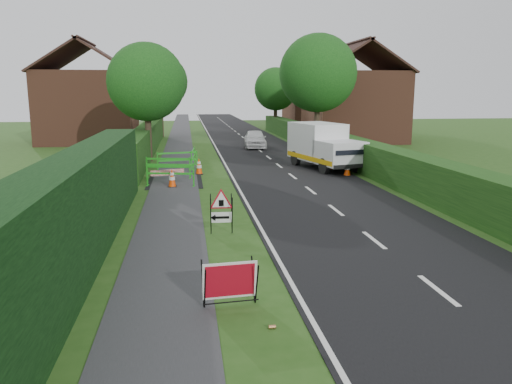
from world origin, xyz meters
TOP-DOWN VIEW (x-y plane):
  - ground at (0.00, 0.00)m, footprint 120.00×120.00m
  - road_surface at (2.50, 35.00)m, footprint 6.00×90.00m
  - footpath at (-3.00, 35.00)m, footprint 2.00×90.00m
  - hedge_west_near at (-5.00, 0.00)m, footprint 1.10×18.00m
  - hedge_west_far at (-5.00, 22.00)m, footprint 1.00×24.00m
  - hedge_east at (6.50, 16.00)m, footprint 1.20×50.00m
  - house_west at (-10.00, 30.00)m, footprint 7.50×7.40m
  - house_east_a at (11.00, 28.00)m, footprint 7.50×7.40m
  - house_east_b at (12.00, 42.00)m, footprint 7.50×7.40m
  - tree_nw at (-4.60, 18.00)m, footprint 4.40×4.40m
  - tree_ne at (6.40, 22.00)m, footprint 5.20×5.20m
  - tree_fw at (-4.60, 34.00)m, footprint 4.80×4.80m
  - tree_fe at (6.40, 38.00)m, footprint 4.20×4.20m
  - red_rect_sign at (-1.71, -2.64)m, footprint 1.05×0.69m
  - triangle_sign at (-1.57, 2.18)m, footprint 0.78×0.78m
  - works_van at (4.63, 13.87)m, footprint 3.11×5.41m
  - traffic_cone_0 at (5.12, 11.32)m, footprint 0.38×0.38m
  - traffic_cone_1 at (4.81, 13.15)m, footprint 0.38×0.38m
  - traffic_cone_2 at (5.15, 16.48)m, footprint 0.38×0.38m
  - traffic_cone_3 at (-3.09, 9.58)m, footprint 0.38×0.38m
  - traffic_cone_4 at (-1.87, 12.80)m, footprint 0.38×0.38m
  - ped_barrier_0 at (-3.16, 9.79)m, footprint 2.09×0.77m
  - ped_barrier_1 at (-3.30, 11.76)m, footprint 2.09×0.70m
  - ped_barrier_2 at (-2.93, 14.01)m, footprint 2.09×0.77m
  - ped_barrier_3 at (-2.12, 15.04)m, footprint 0.54×2.08m
  - redwhite_plank at (-3.32, 10.73)m, footprint 1.45×0.47m
  - litter_can at (-1.09, -3.66)m, footprint 0.12×0.07m
  - hatchback_car at (2.43, 24.05)m, footprint 1.86×3.92m

SIDE VIEW (x-z plane):
  - ground at x=0.00m, z-range 0.00..0.00m
  - hedge_west_near at x=-5.00m, z-range -1.25..1.25m
  - hedge_west_far at x=-5.00m, z-range -0.90..0.90m
  - hedge_east at x=6.50m, z-range -0.75..0.75m
  - redwhite_plank at x=-3.32m, z-range -0.12..0.12m
  - litter_can at x=-1.09m, z-range -0.03..0.03m
  - road_surface at x=2.50m, z-range -0.01..0.01m
  - footpath at x=-3.00m, z-range -0.01..0.02m
  - traffic_cone_0 at x=5.12m, z-range 0.00..0.79m
  - traffic_cone_1 at x=4.81m, z-range 0.00..0.79m
  - traffic_cone_2 at x=5.15m, z-range 0.00..0.79m
  - traffic_cone_3 at x=-3.09m, z-range 0.00..0.79m
  - traffic_cone_4 at x=-1.87m, z-range 0.00..0.79m
  - red_rect_sign at x=-1.71m, z-range 0.06..0.92m
  - ped_barrier_0 at x=-3.16m, z-range 0.13..1.13m
  - ped_barrier_1 at x=-3.30m, z-range 0.13..1.13m
  - ped_barrier_2 at x=-2.93m, z-range 0.13..1.13m
  - ped_barrier_3 at x=-2.12m, z-range 0.13..1.13m
  - hatchback_car at x=2.43m, z-range 0.00..1.29m
  - triangle_sign at x=-1.57m, z-range 0.21..1.31m
  - works_van at x=4.63m, z-range 0.07..2.40m
  - house_west at x=-10.00m, z-range -1.04..6.84m
  - house_east_a at x=11.00m, z-range -1.04..6.84m
  - house_east_b at x=12.00m, z-range -1.04..6.84m
  - tree_fe at x=6.40m, z-range 1.05..7.39m
  - tree_nw at x=-4.60m, z-range 1.13..7.83m
  - tree_fw at x=-4.60m, z-range 1.21..8.45m
  - tree_ne at x=6.40m, z-range 1.28..9.07m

